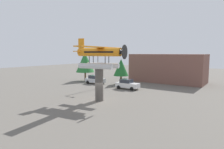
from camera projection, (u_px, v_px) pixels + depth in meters
ground_plane at (99, 101)px, 26.24m from camera, size 140.00×140.00×0.00m
display_pedestal at (99, 85)px, 26.00m from camera, size 1.10×1.10×4.37m
floatplane_monument at (100, 56)px, 25.51m from camera, size 7.08×10.45×4.00m
car_near_silver at (95, 80)px, 40.58m from camera, size 4.20×2.02×1.76m
car_mid_white at (127, 84)px, 34.62m from camera, size 4.20×2.02×1.76m
streetlight_primary at (99, 65)px, 34.57m from camera, size 1.84×0.28×7.17m
storefront_building at (167, 68)px, 42.90m from camera, size 15.67×6.92×6.15m
tree_west at (85, 62)px, 44.35m from camera, size 4.12×4.12×6.63m
tree_east at (121, 67)px, 39.29m from camera, size 3.03×3.03×5.18m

